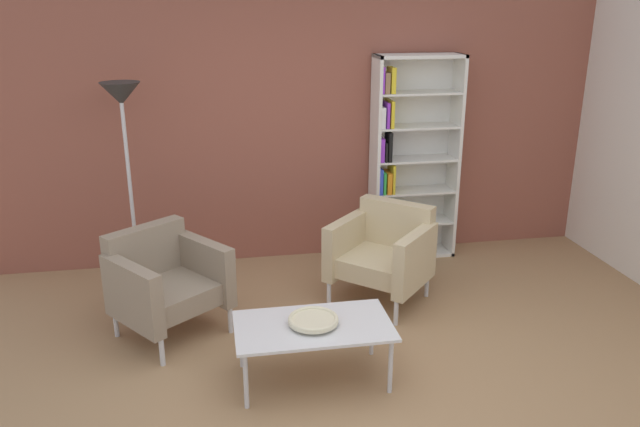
# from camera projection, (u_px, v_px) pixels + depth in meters

# --- Properties ---
(ground_plane) EXTENTS (8.32, 8.32, 0.00)m
(ground_plane) POSITION_uv_depth(u_px,v_px,m) (359.00, 400.00, 3.89)
(ground_plane) COLOR #9E7751
(brick_back_panel) EXTENTS (6.40, 0.12, 2.90)m
(brick_back_panel) POSITION_uv_depth(u_px,v_px,m) (299.00, 104.00, 5.71)
(brick_back_panel) COLOR brown
(brick_back_panel) RESTS_ON ground_plane
(bookshelf_tall) EXTENTS (0.80, 0.30, 1.90)m
(bookshelf_tall) POSITION_uv_depth(u_px,v_px,m) (407.00, 161.00, 5.85)
(bookshelf_tall) COLOR silver
(bookshelf_tall) RESTS_ON ground_plane
(coffee_table_low) EXTENTS (1.00, 0.56, 0.40)m
(coffee_table_low) POSITION_uv_depth(u_px,v_px,m) (313.00, 329.00, 3.99)
(coffee_table_low) COLOR silver
(coffee_table_low) RESTS_ON ground_plane
(decorative_bowl) EXTENTS (0.32, 0.32, 0.05)m
(decorative_bowl) POSITION_uv_depth(u_px,v_px,m) (313.00, 320.00, 3.97)
(decorative_bowl) COLOR beige
(decorative_bowl) RESTS_ON coffee_table_low
(armchair_by_bookshelf) EXTENTS (0.95, 0.95, 0.78)m
(armchair_by_bookshelf) POSITION_uv_depth(u_px,v_px,m) (383.00, 251.00, 5.10)
(armchair_by_bookshelf) COLOR #C6B289
(armchair_by_bookshelf) RESTS_ON ground_plane
(armchair_corner_red) EXTENTS (0.95, 0.94, 0.78)m
(armchair_corner_red) POSITION_uv_depth(u_px,v_px,m) (165.00, 281.00, 4.57)
(armchair_corner_red) COLOR gray
(armchair_corner_red) RESTS_ON ground_plane
(floor_lamp_torchiere) EXTENTS (0.32, 0.32, 1.74)m
(floor_lamp_torchiere) POSITION_uv_depth(u_px,v_px,m) (123.00, 119.00, 5.03)
(floor_lamp_torchiere) COLOR silver
(floor_lamp_torchiere) RESTS_ON ground_plane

